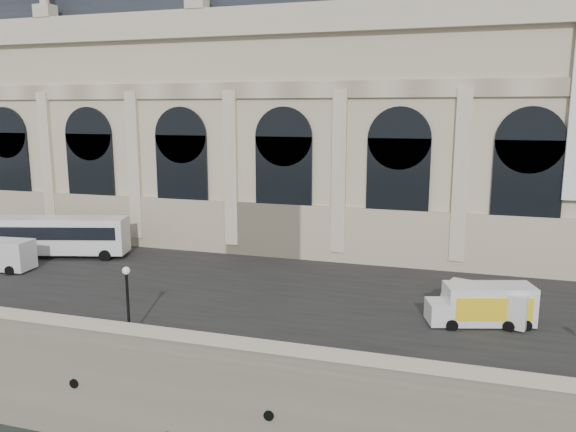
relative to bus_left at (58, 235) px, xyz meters
name	(u,v)px	position (x,y,z in m)	size (l,w,h in m)	color
quay	(353,258)	(23.84, 18.82, -5.08)	(160.00, 70.00, 6.00)	gray
street	(303,288)	(23.84, -2.18, -2.05)	(160.00, 24.00, 0.06)	#2D2D2D
parapet	(237,352)	(23.84, -15.58, -1.46)	(160.00, 1.40, 1.21)	gray
museum	(291,106)	(17.87, 14.68, 11.64)	(69.00, 18.70, 29.10)	beige
bus_left	(58,235)	(0.00, 0.00, 0.00)	(12.82, 5.84, 3.71)	white
van_c	(482,303)	(36.51, -5.40, -0.90)	(5.51, 3.32, 2.31)	silver
box_truck	(483,305)	(36.54, -6.13, -0.77)	(6.78, 3.80, 2.61)	white
lamp_left	(128,304)	(16.64, -14.55, 0.12)	(0.45, 0.45, 4.43)	black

